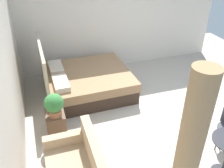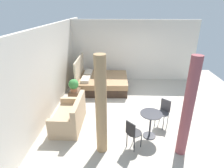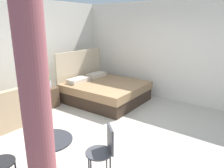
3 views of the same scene
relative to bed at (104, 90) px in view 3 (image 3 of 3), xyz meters
The scene contains 10 objects.
ground_plane 1.94m from the bed, 133.74° to the right, with size 8.25×8.82×0.02m, color #B2A899.
wall_back 2.30m from the bed, 130.90° to the left, with size 8.25×0.12×2.81m, color silver.
wall_right 2.19m from the bed, 46.76° to the right, with size 0.12×5.82×2.81m, color silver.
bed is the anchor object (origin of this frame).
nightstand 1.57m from the bed, 146.98° to the left, with size 0.51×0.36×0.53m.
potted_plant 1.72m from the bed, 149.25° to the left, with size 0.36×0.36×0.46m.
vase 1.53m from the bed, 142.92° to the left, with size 0.10×0.10×0.19m.
balcony_table 3.53m from the bed, 152.37° to the right, with size 0.59×0.59×0.73m.
cafe_chair_near_window 3.32m from the bed, 140.75° to the right, with size 0.54×0.54×0.83m.
curtain_left 4.46m from the bed, 147.91° to the right, with size 0.24×0.24×2.46m.
Camera 3 is at (-3.30, -2.41, 2.20)m, focal length 34.67 mm.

